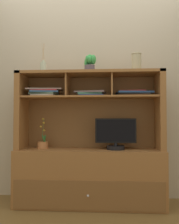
{
  "coord_description": "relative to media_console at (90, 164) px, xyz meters",
  "views": [
    {
      "loc": [
        0.17,
        -2.56,
        0.91
      ],
      "look_at": [
        0.0,
        0.0,
        0.99
      ],
      "focal_mm": 37.85,
      "sensor_mm": 36.0,
      "label": 1
    }
  ],
  "objects": [
    {
      "name": "tv_monitor",
      "position": [
        0.28,
        -0.03,
        0.31
      ],
      "size": [
        0.44,
        0.19,
        0.33
      ],
      "color": "black",
      "rests_on": "media_console"
    },
    {
      "name": "magazine_stack_right",
      "position": [
        -0.49,
        -0.02,
        0.78
      ],
      "size": [
        0.4,
        0.25,
        0.08
      ],
      "color": "beige",
      "rests_on": "media_console"
    },
    {
      "name": "magazine_stack_centre",
      "position": [
        0.01,
        -0.01,
        0.76
      ],
      "size": [
        0.35,
        0.23,
        0.05
      ],
      "color": "#2C428B",
      "rests_on": "media_console"
    },
    {
      "name": "back_wall",
      "position": [
        0.0,
        0.25,
        0.97
      ],
      "size": [
        6.0,
        0.02,
        2.8
      ],
      "primitive_type": "cube",
      "color": "#B3A88F",
      "rests_on": "ground"
    },
    {
      "name": "diffuser_bottle",
      "position": [
        -0.51,
        -0.03,
        1.06
      ],
      "size": [
        0.06,
        0.06,
        0.32
      ],
      "color": "#B0C0A8",
      "rests_on": "media_console"
    },
    {
      "name": "floor_plane",
      "position": [
        0.0,
        -0.01,
        -0.44
      ],
      "size": [
        6.0,
        6.0,
        0.02
      ],
      "primitive_type": "cube",
      "color": "brown",
      "rests_on": "ground"
    },
    {
      "name": "potted_succulent",
      "position": [
        0.0,
        0.01,
        1.1
      ],
      "size": [
        0.14,
        0.13,
        0.21
      ],
      "color": "#4F4551",
      "rests_on": "media_console"
    },
    {
      "name": "magazine_stack_left",
      "position": [
        0.48,
        0.03,
        0.77
      ],
      "size": [
        0.4,
        0.26,
        0.07
      ],
      "color": "#A93926",
      "rests_on": "media_console"
    },
    {
      "name": "media_console",
      "position": [
        0.0,
        0.0,
        0.0
      ],
      "size": [
        1.57,
        0.47,
        1.43
      ],
      "color": "#935F30",
      "rests_on": "ground"
    },
    {
      "name": "ceramic_vase",
      "position": [
        0.51,
        -0.02,
        1.1
      ],
      "size": [
        0.11,
        0.11,
        0.2
      ],
      "color": "tan",
      "rests_on": "media_console"
    },
    {
      "name": "potted_orchid",
      "position": [
        -0.52,
        0.01,
        0.21
      ],
      "size": [
        0.13,
        0.13,
        0.34
      ],
      "color": "#BA7542",
      "rests_on": "media_console"
    }
  ]
}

